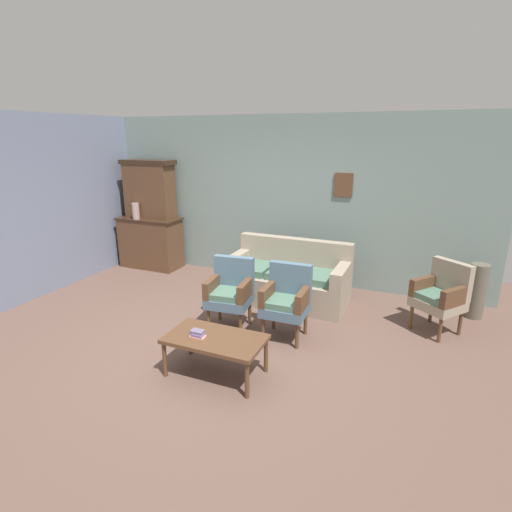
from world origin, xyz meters
The scene contains 13 objects.
ground_plane centered at (0.00, 0.00, 0.00)m, with size 7.68×7.68×0.00m, color brown.
wall_back_with_decor centered at (0.00, 2.63, 1.35)m, with size 6.40×0.09×2.70m.
wall_left_side centered at (-3.23, 0.00, 1.35)m, with size 0.06×5.20×2.70m, color slate.
side_cabinet centered at (-2.54, 2.25, 0.47)m, with size 1.16×0.55×0.93m.
cabinet_upper_hutch centered at (-2.54, 2.33, 1.45)m, with size 0.99×0.38×1.03m.
vase_on_cabinet centered at (-2.68, 2.08, 1.07)m, with size 0.13×0.13×0.29m, color #AC8D8C.
floral_couch centered at (0.35, 1.69, 0.33)m, with size 1.75×0.82×0.90m.
armchair_near_couch_end centered at (-0.06, 0.61, 0.50)m, with size 0.57×0.55×0.90m.
armchair_row_middle centered at (0.68, 0.63, 0.50)m, with size 0.53×0.50×0.90m.
wingback_chair_by_fireplace centered at (2.39, 1.52, 0.50)m, with size 0.71×0.71×0.90m.
coffee_table centered at (0.28, -0.42, 0.38)m, with size 1.00×0.56×0.42m.
book_stack_on_table centered at (0.11, -0.49, 0.45)m, with size 0.15×0.10×0.07m.
floor_vase_by_wall centered at (2.85, 2.15, 0.38)m, with size 0.23×0.23×0.75m, color #5D5749.
Camera 1 is at (2.08, -3.60, 2.38)m, focal length 28.08 mm.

